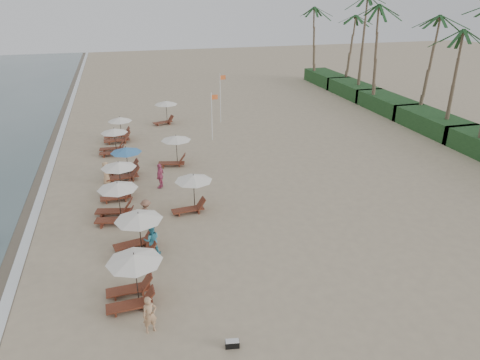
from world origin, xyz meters
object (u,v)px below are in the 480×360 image
object	(u,v)px
beachgoer_far_a	(160,176)
inland_station_1	(174,147)
lounger_station_5	(112,141)
inland_station_0	(191,189)
beachgoer_far_b	(106,173)
duffel_bag	(232,344)
lounger_station_4	(123,164)
lounger_station_3	(117,180)
beachgoer_near	(150,315)
beachgoer_mid_a	(152,240)
lounger_station_0	(131,278)
lounger_station_1	(135,233)
beachgoer_mid_b	(147,213)
lounger_station_6	(117,131)
lounger_station_2	(115,203)
inland_station_2	(165,110)
flag_pole_near	(212,114)

from	to	relation	value
beachgoer_far_a	inland_station_1	bearing A→B (deg)	-172.41
lounger_station_5	inland_station_0	xyz separation A→B (m)	(4.41, -11.54, 0.38)
beachgoer_far_a	beachgoer_far_b	size ratio (longest dim) A/B	1.08
duffel_bag	lounger_station_4	bearing A→B (deg)	100.81
inland_station_1	beachgoer_far_a	xyz separation A→B (m)	(-1.45, -3.89, -0.53)
lounger_station_3	lounger_station_5	bearing A→B (deg)	91.40
inland_station_0	beachgoer_near	bearing A→B (deg)	-108.62
lounger_station_3	inland_station_0	xyz separation A→B (m)	(4.20, -3.10, 0.24)
inland_station_1	beachgoer_mid_a	bearing A→B (deg)	-102.77
lounger_station_0	lounger_station_1	bearing A→B (deg)	84.32
lounger_station_1	beachgoer_mid_b	size ratio (longest dim) A/B	1.68
lounger_station_6	beachgoer_far_b	world-z (taller)	lounger_station_6
duffel_bag	lounger_station_5	bearing A→B (deg)	100.00
inland_station_1	lounger_station_4	bearing A→B (deg)	-159.34
inland_station_1	lounger_station_1	bearing A→B (deg)	-106.53
beachgoer_far_a	beachgoer_far_b	bearing A→B (deg)	-87.05
inland_station_1	beachgoer_far_b	world-z (taller)	inland_station_1
lounger_station_4	lounger_station_2	bearing A→B (deg)	-95.64
inland_station_0	beachgoer_mid_a	world-z (taller)	inland_station_0
lounger_station_1	lounger_station_6	xyz separation A→B (m)	(-0.55, 18.56, -0.21)
inland_station_0	inland_station_1	size ratio (longest dim) A/B	0.98
lounger_station_1	beachgoer_mid_a	size ratio (longest dim) A/B	1.63
lounger_station_3	beachgoer_far_a	world-z (taller)	lounger_station_3
inland_station_2	beachgoer_near	world-z (taller)	inland_station_2
inland_station_2	beachgoer_near	size ratio (longest dim) A/B	1.69
beachgoer_near	lounger_station_4	bearing A→B (deg)	78.31
inland_station_0	lounger_station_3	bearing A→B (deg)	143.53
inland_station_2	lounger_station_5	bearing A→B (deg)	-123.94
lounger_station_5	beachgoer_mid_a	bearing A→B (deg)	-83.69
lounger_station_6	beachgoer_near	bearing A→B (deg)	-88.24
duffel_bag	inland_station_2	bearing A→B (deg)	88.13
beachgoer_far_b	lounger_station_1	bearing A→B (deg)	-153.76
lounger_station_5	beachgoer_mid_b	bearing A→B (deg)	-82.33
inland_station_2	beachgoer_mid_b	distance (m)	20.35
lounger_station_4	beachgoer_far_a	world-z (taller)	lounger_station_4
lounger_station_6	beachgoer_far_b	distance (m)	9.28
beachgoer_near	beachgoer_far_b	bearing A→B (deg)	82.74
beachgoer_far_a	lounger_station_2	bearing A→B (deg)	-9.54
inland_station_2	flag_pole_near	bearing A→B (deg)	-60.82
inland_station_0	beachgoer_far_a	xyz separation A→B (m)	(-1.44, 3.87, -0.56)
inland_station_1	beachgoer_mid_b	world-z (taller)	inland_station_1
lounger_station_0	lounger_station_5	distance (m)	19.14
lounger_station_0	inland_station_2	xyz separation A→B (m)	(4.39, 26.56, 0.22)
lounger_station_4	inland_station_0	size ratio (longest dim) A/B	1.03
beachgoer_mid_a	flag_pole_near	world-z (taller)	flag_pole_near
lounger_station_3	inland_station_2	size ratio (longest dim) A/B	0.94
lounger_station_5	flag_pole_near	world-z (taller)	flag_pole_near
lounger_station_3	lounger_station_6	distance (m)	11.63
lounger_station_6	inland_station_1	world-z (taller)	inland_station_1
lounger_station_6	inland_station_1	size ratio (longest dim) A/B	0.98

